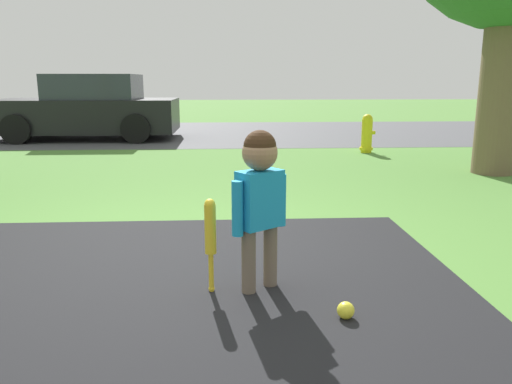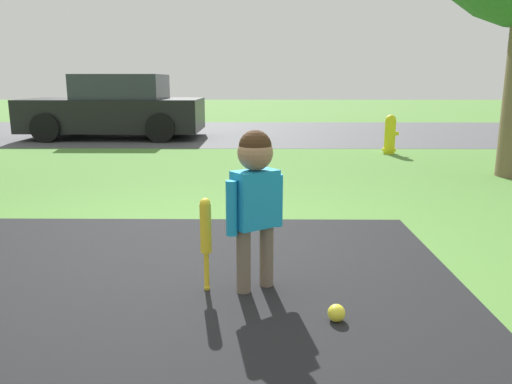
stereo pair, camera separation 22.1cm
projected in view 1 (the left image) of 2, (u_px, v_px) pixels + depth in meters
name	position (u px, v px, depth m)	size (l,w,h in m)	color
ground_plane	(176.00, 259.00, 3.58)	(60.00, 60.00, 0.00)	#518438
street_strip	(212.00, 132.00, 12.22)	(40.00, 6.00, 0.01)	#4C4C51
child	(260.00, 188.00, 2.93)	(0.33, 0.28, 0.98)	#6B5B4C
baseball_bat	(210.00, 232.00, 2.95)	(0.07, 0.07, 0.58)	yellow
sports_ball	(346.00, 310.00, 2.68)	(0.09, 0.09, 0.09)	yellow
fire_hydrant	(367.00, 134.00, 8.79)	(0.26, 0.23, 0.68)	yellow
parked_car	(89.00, 109.00, 10.79)	(3.81, 1.97, 1.38)	black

